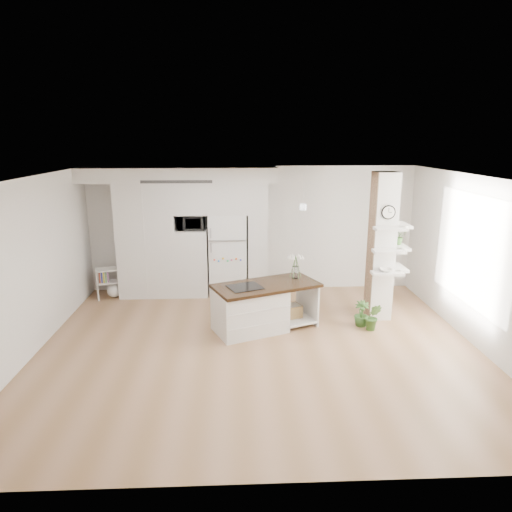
% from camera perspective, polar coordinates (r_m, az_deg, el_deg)
% --- Properties ---
extents(floor, '(7.00, 6.00, 0.01)m').
position_cam_1_polar(floor, '(7.50, 0.34, -11.31)').
color(floor, '#A67B5A').
rests_on(floor, ground).
extents(room, '(7.04, 6.04, 2.72)m').
position_cam_1_polar(room, '(6.89, 0.36, 2.71)').
color(room, white).
rests_on(room, ground).
extents(cabinet_wall, '(4.00, 0.71, 2.70)m').
position_cam_1_polar(cabinet_wall, '(9.64, -9.10, 3.81)').
color(cabinet_wall, silver).
rests_on(cabinet_wall, floor).
extents(refrigerator, '(0.78, 0.69, 1.75)m').
position_cam_1_polar(refrigerator, '(9.72, -3.53, 0.26)').
color(refrigerator, white).
rests_on(refrigerator, floor).
extents(column, '(0.69, 0.90, 2.70)m').
position_cam_1_polar(column, '(8.54, 16.11, 0.99)').
color(column, silver).
rests_on(column, floor).
extents(window, '(0.00, 2.40, 2.40)m').
position_cam_1_polar(window, '(8.20, 25.32, 0.67)').
color(window, white).
rests_on(window, room).
extents(pendant_light, '(0.12, 0.12, 0.10)m').
position_cam_1_polar(pendant_light, '(7.27, 13.85, 5.03)').
color(pendant_light, white).
rests_on(pendant_light, room).
extents(kitchen_island, '(1.99, 1.49, 1.38)m').
position_cam_1_polar(kitchen_island, '(7.97, -0.01, -6.34)').
color(kitchen_island, silver).
rests_on(kitchen_island, floor).
extents(bookshelf, '(0.61, 0.45, 0.64)m').
position_cam_1_polar(bookshelf, '(10.07, -17.62, -3.43)').
color(bookshelf, silver).
rests_on(bookshelf, floor).
extents(floor_plant_a, '(0.32, 0.29, 0.50)m').
position_cam_1_polar(floor_plant_a, '(8.27, 14.41, -7.38)').
color(floor_plant_a, '#366227').
rests_on(floor_plant_a, floor).
extents(floor_plant_b, '(0.28, 0.28, 0.46)m').
position_cam_1_polar(floor_plant_b, '(8.41, 13.05, -7.03)').
color(floor_plant_b, '#366227').
rests_on(floor_plant_b, floor).
extents(microwave, '(0.54, 0.37, 0.30)m').
position_cam_1_polar(microwave, '(9.56, -8.11, 4.16)').
color(microwave, '#2D2D2D').
rests_on(microwave, cabinet_wall).
extents(shelf_plant, '(0.27, 0.23, 0.30)m').
position_cam_1_polar(shelf_plant, '(8.74, 17.41, 2.36)').
color(shelf_plant, '#366227').
rests_on(shelf_plant, column).
extents(decor_bowl, '(0.22, 0.22, 0.05)m').
position_cam_1_polar(decor_bowl, '(8.39, 15.92, -1.71)').
color(decor_bowl, white).
rests_on(decor_bowl, column).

